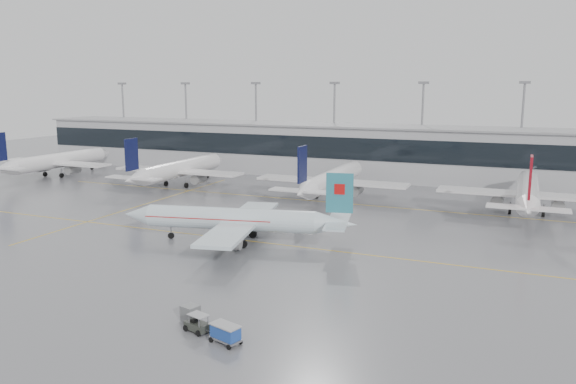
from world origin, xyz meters
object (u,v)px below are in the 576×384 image
at_px(baggage_tug, 197,325).
at_px(gse_unit, 190,313).
at_px(air_canada_jet, 240,220).
at_px(baggage_cart, 225,332).

height_order(baggage_tug, gse_unit, baggage_tug).
distance_m(air_canada_jet, gse_unit, 26.74).
bearing_deg(air_canada_jet, gse_unit, 96.03).
relative_size(baggage_tug, gse_unit, 2.40).
distance_m(baggage_cart, gse_unit, 6.07).
relative_size(air_canada_jet, baggage_tug, 9.63).
bearing_deg(baggage_cart, air_canada_jet, 132.46).
bearing_deg(gse_unit, baggage_tug, -29.16).
height_order(baggage_tug, baggage_cart, baggage_cart).
relative_size(air_canada_jet, baggage_cart, 11.10).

